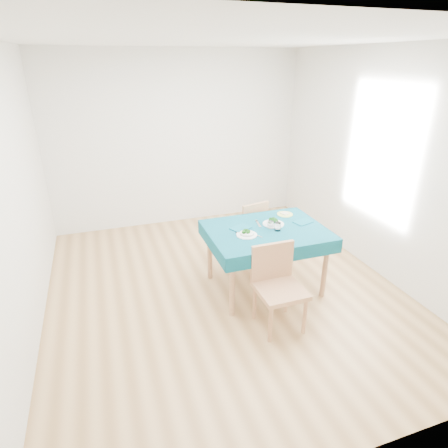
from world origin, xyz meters
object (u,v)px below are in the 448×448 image
object	(u,v)px
chair_near	(281,278)
chair_far	(248,225)
table	(265,259)
side_plate	(285,214)
bowl_far	(273,221)
bowl_near	(247,232)

from	to	relation	value
chair_near	chair_far	distance (m)	1.49
table	side_plate	size ratio (longest dim) A/B	6.80
side_plate	table	bearing A→B (deg)	-140.87
chair_near	bowl_far	size ratio (longest dim) A/B	4.57
table	chair_near	size ratio (longest dim) A/B	1.17
table	chair_far	world-z (taller)	chair_far
chair_near	side_plate	distance (m)	1.21
chair_near	bowl_far	xyz separation A→B (m)	(0.30, 0.82, 0.23)
side_plate	bowl_far	bearing A→B (deg)	-139.73
chair_near	side_plate	bearing A→B (deg)	61.13
chair_far	bowl_near	bearing A→B (deg)	54.88
chair_near	side_plate	size ratio (longest dim) A/B	5.80
table	bowl_near	xyz separation A→B (m)	(-0.27, -0.08, 0.41)
chair_near	chair_far	bearing A→B (deg)	80.08
bowl_near	bowl_far	size ratio (longest dim) A/B	0.92
table	chair_near	distance (m)	0.76
chair_near	side_plate	xyz separation A→B (m)	(0.57, 1.05, 0.19)
table	chair_near	xyz separation A→B (m)	(-0.17, -0.72, 0.19)
table	bowl_far	distance (m)	0.45
bowl_near	bowl_far	xyz separation A→B (m)	(0.41, 0.18, 0.00)
table	chair_near	bearing A→B (deg)	-103.06
table	bowl_near	distance (m)	0.50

